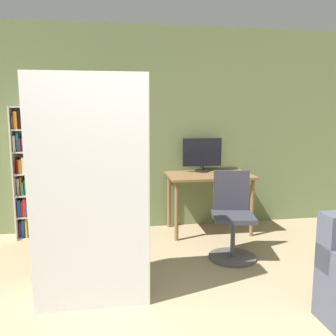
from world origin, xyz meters
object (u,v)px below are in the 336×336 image
(office_chair, at_px, (232,223))
(mattress_far, at_px, (92,186))
(monitor, at_px, (202,154))
(bookshelf, at_px, (41,175))
(mattress_near, at_px, (91,194))

(office_chair, xyz_separation_m, mattress_far, (-1.48, -0.49, 0.56))
(monitor, xyz_separation_m, mattress_far, (-1.42, -1.60, -0.07))
(monitor, distance_m, mattress_far, 2.14)
(office_chair, height_order, bookshelf, bookshelf)
(office_chair, bearing_deg, monitor, 92.92)
(monitor, bearing_deg, mattress_near, -127.02)
(mattress_far, bearing_deg, monitor, 48.35)
(mattress_near, relative_size, mattress_far, 1.00)
(monitor, distance_m, mattress_near, 2.37)
(monitor, relative_size, mattress_near, 0.28)
(monitor, distance_m, bookshelf, 2.12)
(mattress_near, bearing_deg, mattress_far, 90.00)
(mattress_far, bearing_deg, office_chair, 18.48)
(mattress_near, xyz_separation_m, mattress_far, (0.00, 0.29, -0.00))
(monitor, height_order, office_chair, monitor)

